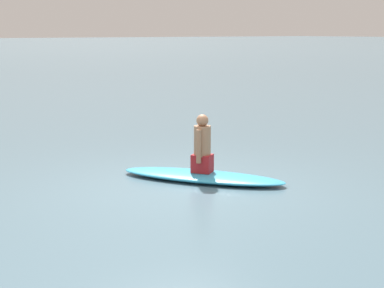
# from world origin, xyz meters

# --- Properties ---
(ground_plane) EXTENTS (400.00, 400.00, 0.00)m
(ground_plane) POSITION_xyz_m (0.00, 0.00, 0.00)
(ground_plane) COLOR slate
(surfboard) EXTENTS (2.25, 2.79, 0.14)m
(surfboard) POSITION_xyz_m (0.48, 0.18, 0.07)
(surfboard) COLOR #339EC6
(surfboard) RESTS_ON ground
(person_paddler) EXTENTS (0.39, 0.41, 0.97)m
(person_paddler) POSITION_xyz_m (0.48, 0.18, 0.58)
(person_paddler) COLOR #A51E23
(person_paddler) RESTS_ON surfboard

